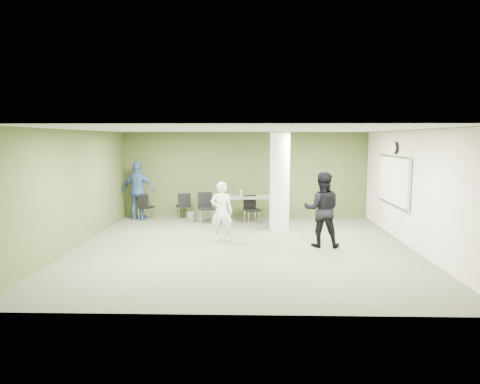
{
  "coord_description": "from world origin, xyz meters",
  "views": [
    {
      "loc": [
        0.18,
        -10.04,
        2.59
      ],
      "look_at": [
        -0.1,
        1.0,
        1.21
      ],
      "focal_mm": 32.0,
      "sensor_mm": 36.0,
      "label": 1
    }
  ],
  "objects_px": {
    "chair_back_left": "(145,205)",
    "man_black": "(322,209)",
    "folding_table": "(245,198)",
    "man_blue": "(139,191)",
    "woman_white": "(222,211)"
  },
  "relations": [
    {
      "from": "chair_back_left",
      "to": "man_black",
      "type": "relative_size",
      "value": 0.47
    },
    {
      "from": "chair_back_left",
      "to": "woman_white",
      "type": "relative_size",
      "value": 0.56
    },
    {
      "from": "folding_table",
      "to": "chair_back_left",
      "type": "height_order",
      "value": "folding_table"
    },
    {
      "from": "chair_back_left",
      "to": "man_blue",
      "type": "distance_m",
      "value": 0.5
    },
    {
      "from": "woman_white",
      "to": "man_black",
      "type": "height_order",
      "value": "man_black"
    },
    {
      "from": "man_black",
      "to": "folding_table",
      "type": "bearing_deg",
      "value": -50.7
    },
    {
      "from": "chair_back_left",
      "to": "man_black",
      "type": "height_order",
      "value": "man_black"
    },
    {
      "from": "folding_table",
      "to": "woman_white",
      "type": "height_order",
      "value": "woman_white"
    },
    {
      "from": "chair_back_left",
      "to": "man_black",
      "type": "xyz_separation_m",
      "value": [
        5.08,
        -3.19,
        0.41
      ]
    },
    {
      "from": "woman_white",
      "to": "chair_back_left",
      "type": "bearing_deg",
      "value": -42.76
    },
    {
      "from": "man_blue",
      "to": "woman_white",
      "type": "bearing_deg",
      "value": 146.46
    },
    {
      "from": "man_black",
      "to": "man_blue",
      "type": "relative_size",
      "value": 0.96
    },
    {
      "from": "folding_table",
      "to": "man_blue",
      "type": "bearing_deg",
      "value": 170.08
    },
    {
      "from": "folding_table",
      "to": "woman_white",
      "type": "xyz_separation_m",
      "value": [
        -0.57,
        -2.48,
        -0.0
      ]
    },
    {
      "from": "chair_back_left",
      "to": "woman_white",
      "type": "distance_m",
      "value": 3.79
    }
  ]
}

